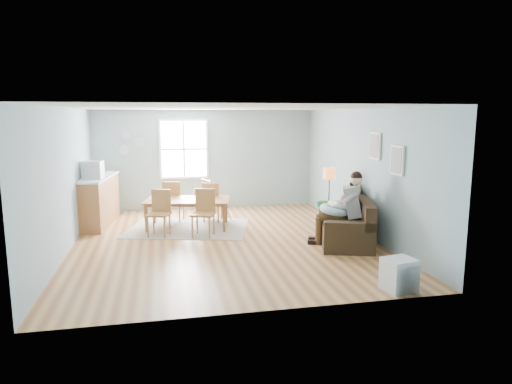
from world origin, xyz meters
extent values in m
cube|color=#955734|center=(0.00, 0.00, -0.04)|extent=(8.40, 9.40, 0.08)
cube|color=silver|center=(0.00, 0.00, 3.00)|extent=(8.40, 9.40, 0.60)
cube|color=#92B5BF|center=(0.00, 4.66, 1.35)|extent=(8.40, 0.08, 3.90)
cube|color=#92B5BF|center=(0.00, -4.66, 1.35)|extent=(8.40, 0.08, 3.90)
cube|color=#92B5BF|center=(4.16, 0.00, 1.35)|extent=(0.08, 9.40, 3.90)
cube|color=white|center=(-0.60, 3.47, 1.65)|extent=(1.32, 0.06, 1.62)
cube|color=white|center=(-0.60, 3.44, 1.65)|extent=(1.20, 0.02, 1.50)
cube|color=white|center=(-0.60, 3.43, 1.65)|extent=(1.20, 0.03, 0.04)
cube|color=white|center=(-0.60, 3.43, 1.65)|extent=(0.04, 0.03, 1.50)
cube|color=white|center=(2.97, -1.50, 1.75)|extent=(0.04, 0.44, 0.54)
cube|color=slate|center=(2.94, -1.50, 1.75)|extent=(0.01, 0.36, 0.46)
cube|color=white|center=(2.97, -0.60, 1.95)|extent=(0.04, 0.44, 0.54)
cube|color=slate|center=(2.94, -0.60, 1.95)|extent=(0.01, 0.36, 0.46)
cylinder|color=#8DA0A9|center=(-2.10, 3.47, 2.05)|extent=(0.24, 0.02, 0.24)
cylinder|color=#8DA0A9|center=(-1.75, 3.47, 1.85)|extent=(0.26, 0.02, 0.26)
cylinder|color=#8DA0A9|center=(-2.15, 3.47, 1.65)|extent=(0.28, 0.02, 0.28)
cube|color=black|center=(2.45, -0.43, 0.22)|extent=(1.57, 2.40, 0.44)
cube|color=black|center=(2.80, -0.54, 0.67)|extent=(0.87, 2.18, 0.45)
cube|color=black|center=(2.15, -1.38, 0.53)|extent=(0.97, 0.49, 0.17)
cube|color=black|center=(2.75, 0.53, 0.53)|extent=(0.97, 0.49, 0.17)
cube|color=#166226|center=(2.65, 0.28, 0.57)|extent=(1.19, 1.06, 0.04)
cube|color=tan|center=(2.88, 0.04, 0.82)|extent=(0.33, 0.57, 0.55)
cube|color=gray|center=(2.45, -0.77, 0.88)|extent=(0.53, 0.59, 0.65)
sphere|color=#E0B389|center=(2.51, -0.79, 1.31)|extent=(0.24, 0.24, 0.24)
sphere|color=black|center=(2.51, -0.79, 1.36)|extent=(0.23, 0.23, 0.23)
cylinder|color=#3B2B15|center=(2.04, -0.74, 0.57)|extent=(0.53, 0.35, 0.17)
cylinder|color=#3B2B15|center=(2.13, -0.51, 0.57)|extent=(0.53, 0.35, 0.17)
cylinder|color=#3B2B15|center=(1.81, -0.65, 0.27)|extent=(0.14, 0.14, 0.55)
cylinder|color=#3B2B15|center=(1.90, -0.42, 0.27)|extent=(0.14, 0.14, 0.55)
cube|color=black|center=(1.73, -0.62, 0.04)|extent=(0.28, 0.20, 0.08)
cube|color=black|center=(1.82, -0.39, 0.04)|extent=(0.28, 0.20, 0.08)
torus|color=silver|center=(2.12, -0.66, 0.70)|extent=(0.76, 0.75, 0.24)
cylinder|color=silver|center=(2.12, -0.66, 0.79)|extent=(0.17, 0.34, 0.14)
sphere|color=#E0B389|center=(2.13, -0.47, 0.81)|extent=(0.12, 0.12, 0.12)
cube|color=silver|center=(2.56, -0.25, 0.74)|extent=(0.33, 0.35, 0.38)
sphere|color=#E0B389|center=(2.59, -0.27, 1.00)|extent=(0.18, 0.18, 0.18)
sphere|color=black|center=(2.59, -0.27, 1.03)|extent=(0.17, 0.17, 0.17)
cylinder|color=#EA397E|center=(2.30, -0.21, 0.57)|extent=(0.32, 0.22, 0.09)
cylinder|color=#EA397E|center=(2.36, -0.08, 0.57)|extent=(0.32, 0.22, 0.09)
cylinder|color=#EA397E|center=(2.17, -0.15, 0.39)|extent=(0.08, 0.08, 0.31)
cylinder|color=#EA397E|center=(2.23, -0.02, 0.39)|extent=(0.08, 0.08, 0.31)
cylinder|color=black|center=(2.44, 0.48, 0.01)|extent=(0.25, 0.25, 0.03)
cylinder|color=black|center=(2.44, 0.48, 0.62)|extent=(0.03, 0.03, 1.23)
cylinder|color=orange|center=(2.44, 0.48, 1.28)|extent=(0.28, 0.28, 0.25)
cube|color=silver|center=(2.15, -3.20, 0.24)|extent=(0.50, 0.47, 0.48)
cube|color=black|center=(1.96, -3.24, 0.24)|extent=(0.09, 0.33, 0.39)
cube|color=#9D9890|center=(-0.66, 1.24, 0.01)|extent=(3.06, 2.60, 0.01)
imported|color=brown|center=(-0.66, 1.24, 0.33)|extent=(2.07, 1.41, 0.67)
cube|color=#935B32|center=(-1.31, 0.65, 0.48)|extent=(0.56, 0.56, 0.04)
cube|color=#935B32|center=(-1.24, 0.84, 0.74)|extent=(0.41, 0.18, 0.49)
cylinder|color=#935B32|center=(-1.54, 0.53, 0.24)|extent=(0.04, 0.04, 0.48)
cylinder|color=#935B32|center=(-1.20, 0.42, 0.24)|extent=(0.04, 0.04, 0.48)
cylinder|color=#935B32|center=(-1.42, 0.88, 0.24)|extent=(0.04, 0.04, 0.48)
cylinder|color=#935B32|center=(-1.08, 0.76, 0.24)|extent=(0.04, 0.04, 0.48)
cube|color=#935B32|center=(-0.39, 0.41, 0.49)|extent=(0.59, 0.59, 0.04)
cube|color=#935B32|center=(-0.32, 0.60, 0.76)|extent=(0.42, 0.20, 0.50)
cylinder|color=#935B32|center=(-0.63, 0.30, 0.24)|extent=(0.04, 0.04, 0.49)
cylinder|color=#935B32|center=(-0.28, 0.17, 0.24)|extent=(0.04, 0.04, 0.49)
cylinder|color=#935B32|center=(-0.50, 0.65, 0.24)|extent=(0.04, 0.04, 0.49)
cylinder|color=#935B32|center=(-0.15, 0.52, 0.24)|extent=(0.04, 0.04, 0.49)
cube|color=#935B32|center=(-0.94, 2.08, 0.48)|extent=(0.57, 0.57, 0.04)
cube|color=#935B32|center=(-1.00, 1.88, 0.75)|extent=(0.42, 0.17, 0.49)
cylinder|color=#935B32|center=(-0.71, 2.19, 0.24)|extent=(0.04, 0.04, 0.48)
cylinder|color=#935B32|center=(-1.06, 2.31, 0.24)|extent=(0.04, 0.04, 0.48)
cylinder|color=#935B32|center=(-0.82, 1.85, 0.24)|extent=(0.04, 0.04, 0.48)
cylinder|color=#935B32|center=(-1.17, 1.96, 0.24)|extent=(0.04, 0.04, 0.48)
cube|color=#935B32|center=(-0.02, 1.84, 0.47)|extent=(0.56, 0.56, 0.04)
cube|color=#935B32|center=(-0.09, 1.66, 0.73)|extent=(0.40, 0.19, 0.48)
cylinder|color=#935B32|center=(0.21, 1.94, 0.23)|extent=(0.04, 0.04, 0.47)
cylinder|color=#935B32|center=(-0.12, 2.07, 0.23)|extent=(0.04, 0.04, 0.47)
cylinder|color=#935B32|center=(0.08, 1.61, 0.23)|extent=(0.04, 0.04, 0.47)
cylinder|color=#935B32|center=(-0.25, 1.74, 0.23)|extent=(0.04, 0.04, 0.47)
cube|color=brown|center=(-2.70, 2.06, 0.56)|extent=(0.80, 2.06, 1.12)
cube|color=silver|center=(-2.70, 2.06, 1.13)|extent=(0.85, 2.11, 0.04)
cube|color=#A7A8AC|center=(-2.72, 1.67, 1.35)|extent=(0.46, 0.44, 0.40)
cube|color=black|center=(-2.92, 1.70, 1.35)|extent=(0.06, 0.33, 0.28)
cylinder|color=#A7A8AC|center=(-0.14, 2.13, 0.96)|extent=(0.19, 0.54, 0.04)
ellipsoid|color=silver|center=(-0.14, 2.13, 0.42)|extent=(0.39, 0.39, 0.24)
cylinder|color=#A7A8AC|center=(-0.14, 2.13, 0.69)|extent=(0.01, 0.01, 0.44)
cylinder|color=#A7A8AC|center=(-0.35, 1.75, 0.49)|extent=(0.24, 0.43, 0.96)
cylinder|color=#A7A8AC|center=(0.24, 1.93, 0.49)|extent=(0.42, 0.26, 0.96)
cylinder|color=#A7A8AC|center=(-0.52, 2.34, 0.49)|extent=(0.42, 0.26, 0.96)
cylinder|color=#A7A8AC|center=(0.06, 2.52, 0.49)|extent=(0.24, 0.43, 0.96)
camera|label=1|loc=(-1.23, -9.03, 2.55)|focal=32.00mm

